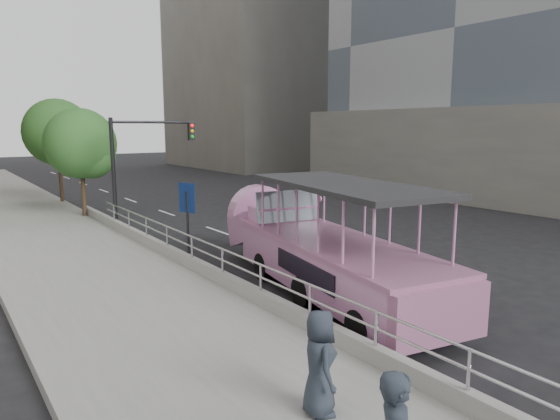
# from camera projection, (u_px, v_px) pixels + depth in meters

# --- Properties ---
(ground) EXTENTS (160.00, 160.00, 0.00)m
(ground) POSITION_uv_depth(u_px,v_px,m) (350.00, 292.00, 14.64)
(ground) COLOR black
(sidewalk) EXTENTS (5.50, 80.00, 0.30)m
(sidewalk) POSITION_uv_depth(u_px,v_px,m) (63.00, 248.00, 19.37)
(sidewalk) COLOR gray
(sidewalk) RESTS_ON ground
(kerb_wall) EXTENTS (0.24, 30.00, 0.36)m
(kerb_wall) POSITION_uv_depth(u_px,v_px,m) (223.00, 278.00, 14.39)
(kerb_wall) COLOR #9F9F9A
(kerb_wall) RESTS_ON sidewalk
(guardrail) EXTENTS (0.07, 22.00, 0.71)m
(guardrail) POSITION_uv_depth(u_px,v_px,m) (223.00, 256.00, 14.28)
(guardrail) COLOR #B9B9BE
(guardrail) RESTS_ON kerb_wall
(duck_boat) EXTENTS (4.18, 10.33, 3.34)m
(duck_boat) POSITION_uv_depth(u_px,v_px,m) (318.00, 249.00, 14.65)
(duck_boat) COLOR black
(duck_boat) RESTS_ON ground
(car) EXTENTS (3.25, 4.69, 1.48)m
(car) POSITION_uv_depth(u_px,v_px,m) (291.00, 213.00, 23.57)
(car) COLOR white
(car) RESTS_ON ground
(pedestrian_far) EXTENTS (0.82, 0.98, 1.71)m
(pedestrian_far) POSITION_uv_depth(u_px,v_px,m) (319.00, 363.00, 7.80)
(pedestrian_far) COLOR #262D38
(pedestrian_far) RESTS_ON sidewalk
(parking_sign) EXTENTS (0.27, 0.64, 3.00)m
(parking_sign) POSITION_uv_depth(u_px,v_px,m) (188.00, 217.00, 16.32)
(parking_sign) COLOR black
(parking_sign) RESTS_ON ground
(traffic_signal) EXTENTS (4.20, 0.32, 5.20)m
(traffic_signal) POSITION_uv_depth(u_px,v_px,m) (138.00, 155.00, 23.13)
(traffic_signal) COLOR black
(traffic_signal) RESTS_ON ground
(street_tree_near) EXTENTS (3.52, 3.52, 5.72)m
(street_tree_near) POSITION_uv_depth(u_px,v_px,m) (83.00, 146.00, 24.92)
(street_tree_near) COLOR #312416
(street_tree_near) RESTS_ON ground
(street_tree_far) EXTENTS (3.97, 3.97, 6.45)m
(street_tree_far) POSITION_uv_depth(u_px,v_px,m) (60.00, 135.00, 29.78)
(street_tree_far) COLOR #312416
(street_tree_far) RESTS_ON ground
(tower_podium) EXTENTS (26.00, 26.00, 6.00)m
(tower_podium) POSITION_uv_depth(u_px,v_px,m) (542.00, 150.00, 39.33)
(tower_podium) COLOR gray
(tower_podium) RESTS_ON ground
(midrise_stone_a) EXTENTS (20.00, 20.00, 32.00)m
(midrise_stone_a) POSITION_uv_depth(u_px,v_px,m) (271.00, 33.00, 60.61)
(midrise_stone_a) COLOR gray
(midrise_stone_a) RESTS_ON ground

